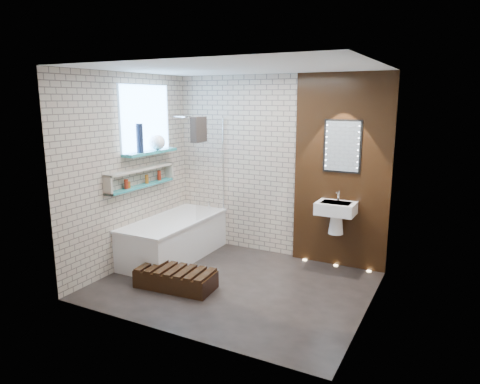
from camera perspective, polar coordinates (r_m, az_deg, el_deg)
The scene contains 15 objects.
ground at distance 5.54m, azimuth -0.73°, elevation -12.00°, with size 3.20×3.20×0.00m, color black.
room_shell at distance 5.15m, azimuth -0.77°, elevation 1.32°, with size 3.24×3.20×2.60m.
walnut_panel at distance 5.98m, azimuth 13.14°, elevation 2.53°, with size 1.30×0.06×2.60m, color black.
clerestory_window at distance 6.24m, azimuth -12.17°, elevation 8.51°, with size 0.18×1.00×0.94m.
display_niche at distance 6.14m, azimuth -12.78°, elevation 1.84°, with size 0.14×1.30×0.26m.
bathtub at distance 6.41m, azimuth -8.56°, elevation -5.95°, with size 0.79×1.74×0.70m.
bath_screen at distance 6.34m, azimuth -3.91°, elevation 3.16°, with size 0.01×0.78×1.40m, color white.
towel at distance 6.03m, azimuth -5.43°, elevation 8.13°, with size 0.10×0.27×0.35m, color black.
shower_head at distance 6.55m, azimuth -6.99°, elevation 9.72°, with size 0.18×0.18×0.02m, color silver.
washbasin at distance 5.90m, azimuth 12.42°, elevation -2.64°, with size 0.50×0.36×0.58m.
led_mirror at distance 5.90m, azimuth 13.21°, elevation 5.82°, with size 0.50×0.02×0.70m.
walnut_step at distance 5.48m, azimuth -8.40°, elevation -11.19°, with size 0.96×0.43×0.21m, color black.
niche_bottles at distance 6.18m, azimuth -12.51°, elevation 1.56°, with size 0.06×0.75×0.14m.
sill_vases at distance 6.25m, azimuth -11.27°, elevation 6.52°, with size 0.21×0.53×0.39m.
floor_uplights at distance 6.26m, azimuth 12.40°, elevation -9.33°, with size 0.96×0.06×0.01m.
Camera 1 is at (2.39, -4.46, 2.27)m, focal length 32.66 mm.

